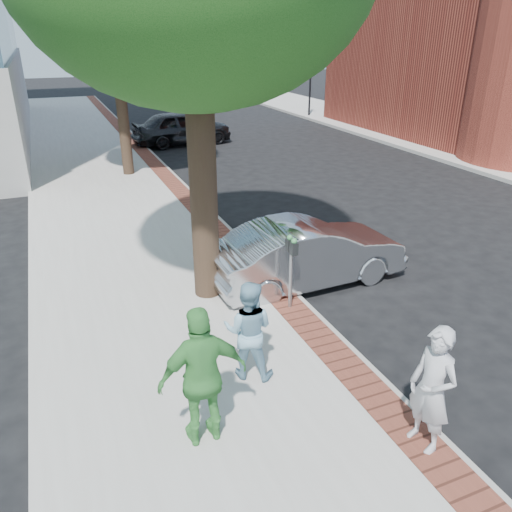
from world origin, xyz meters
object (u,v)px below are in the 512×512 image
person_gray (432,390)px  person_officer (248,330)px  parking_meter (291,257)px  sedan_silver (307,253)px  bg_car (182,128)px  person_green (203,377)px

person_gray → person_officer: 2.70m
parking_meter → person_officer: person_officer is taller
person_gray → sedan_silver: person_gray is taller
sedan_silver → bg_car: bg_car is taller
person_green → person_officer: bearing=-135.0°
parking_meter → sedan_silver: 1.48m
bg_car → person_green: bearing=160.9°
person_gray → person_officer: bearing=-153.3°
person_gray → sedan_silver: size_ratio=0.40×
person_gray → bg_car: size_ratio=0.37×
person_gray → parking_meter: bearing=172.4°
person_green → sedan_silver: size_ratio=0.45×
person_officer → sedan_silver: person_officer is taller
person_green → sedan_silver: person_green is taller
sedan_silver → bg_car: bearing=-7.4°
parking_meter → person_officer: bearing=-133.1°
parking_meter → person_officer: 2.21m
person_gray → person_officer: person_gray is taller
parking_meter → bg_car: 16.50m
bg_car → parking_meter: bearing=167.2°
sedan_silver → person_officer: bearing=135.3°
person_gray → person_green: size_ratio=0.89×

